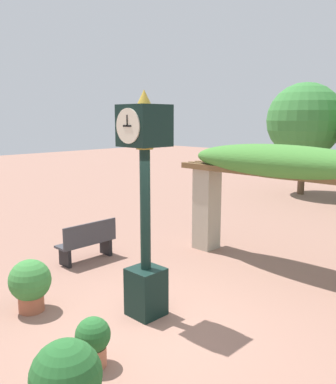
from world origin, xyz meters
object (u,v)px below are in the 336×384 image
pedestal_clock (145,202)px  potted_plant_far_left (30,283)px  potted_plant_near_right (93,340)px  park_bench (88,242)px  potted_plant_near_left (66,379)px

pedestal_clock → potted_plant_far_left: bearing=-139.1°
potted_plant_near_right → potted_plant_far_left: potted_plant_far_left is taller
potted_plant_near_right → park_bench: bearing=146.6°
pedestal_clock → potted_plant_near_left: pedestal_clock is taller
pedestal_clock → potted_plant_near_left: 2.83m
pedestal_clock → potted_plant_far_left: (-1.44, -1.24, -1.37)m
potted_plant_near_left → potted_plant_far_left: (-2.64, 0.94, -0.03)m
potted_plant_near_right → potted_plant_far_left: (-1.98, 0.16, 0.12)m
potted_plant_near_left → potted_plant_far_left: bearing=160.3°
potted_plant_near_left → potted_plant_far_left: potted_plant_near_left is taller
potted_plant_near_left → pedestal_clock: bearing=118.7°
pedestal_clock → potted_plant_near_right: size_ratio=5.43×
potted_plant_near_left → park_bench: 4.97m
potted_plant_near_left → potted_plant_near_right: (-0.66, 0.78, -0.16)m
pedestal_clock → potted_plant_near_left: (1.20, -2.19, -1.34)m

